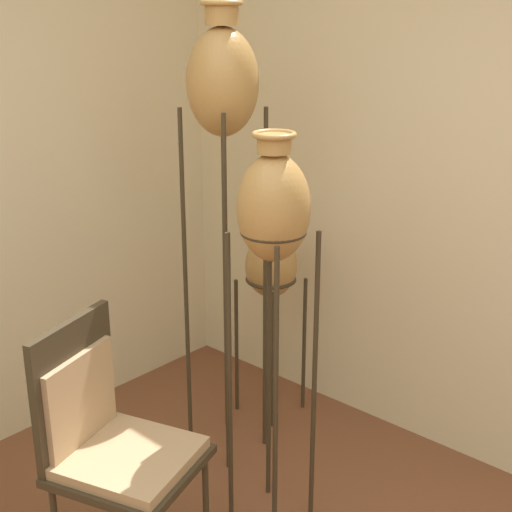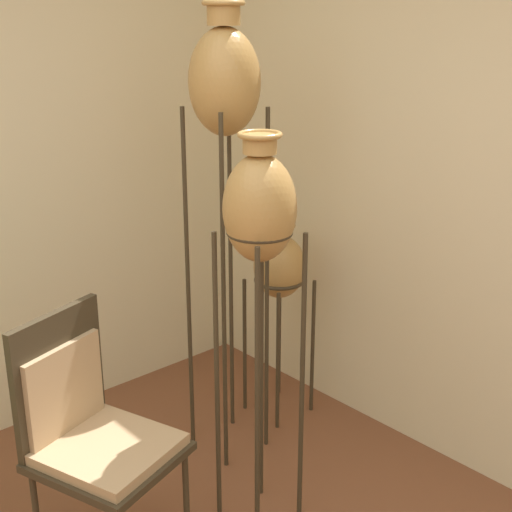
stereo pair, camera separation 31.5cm
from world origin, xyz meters
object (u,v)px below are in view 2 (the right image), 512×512
at_px(vase_stand_tall, 225,92).
at_px(vase_stand_medium, 260,218).
at_px(chair, 90,427).
at_px(vase_stand_short, 279,269).

xyz_separation_m(vase_stand_tall, vase_stand_medium, (-0.27, -0.51, -0.39)).
bearing_deg(vase_stand_medium, vase_stand_tall, 62.49).
distance_m(vase_stand_medium, chair, 0.98).
relative_size(vase_stand_short, chair, 1.02).
bearing_deg(chair, vase_stand_short, -2.13).
distance_m(vase_stand_tall, vase_stand_medium, 0.70).
xyz_separation_m(vase_stand_medium, vase_stand_short, (0.67, 0.58, -0.52)).
relative_size(vase_stand_tall, vase_stand_short, 1.99).
distance_m(vase_stand_tall, vase_stand_short, 1.00).
bearing_deg(chair, vase_stand_tall, 0.23).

